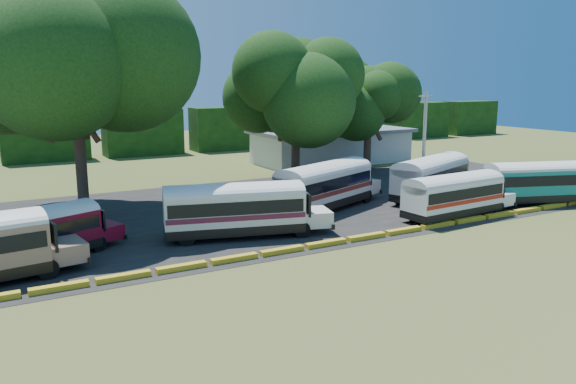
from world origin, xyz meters
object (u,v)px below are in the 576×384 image
bus_white_red (455,193)px  tree_west (72,45)px  bus_cream_west (238,207)px  bus_red (32,232)px  bus_teal (542,180)px

bus_white_red → tree_west: (-23.22, 13.79, 10.32)m
bus_cream_west → bus_red: bearing=-169.0°
bus_cream_west → bus_teal: 25.36m
bus_red → tree_west: 15.12m
bus_red → bus_cream_west: size_ratio=0.86×
tree_west → bus_white_red: bearing=-30.7°
bus_red → bus_teal: bearing=-28.0°
bus_cream_west → bus_teal: bus_cream_west is taller
bus_cream_west → bus_teal: bearing=8.1°
bus_white_red → tree_west: 28.91m
bus_red → bus_teal: (36.97, -3.68, 0.23)m
bus_white_red → bus_teal: bearing=-4.0°
bus_red → bus_white_red: (27.50, -3.69, 0.09)m
bus_red → tree_west: (4.28, 10.10, 10.41)m
bus_red → tree_west: tree_west is taller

